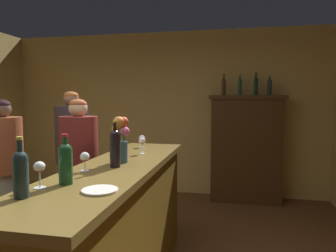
{
  "coord_description": "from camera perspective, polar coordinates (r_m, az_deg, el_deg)",
  "views": [
    {
      "loc": [
        1.15,
        -1.9,
        1.55
      ],
      "look_at": [
        0.58,
        0.81,
        1.33
      ],
      "focal_mm": 33.12,
      "sensor_mm": 36.0,
      "label": 1
    }
  ],
  "objects": [
    {
      "name": "wine_bottle_malbec",
      "position": [
        1.86,
        -18.35,
        -6.18
      ],
      "size": [
        0.08,
        0.08,
        0.29
      ],
      "color": "#173F1F",
      "rests_on": "bar_counter"
    },
    {
      "name": "display_bottle_center",
      "position": [
        4.88,
        15.86,
        7.24
      ],
      "size": [
        0.06,
        0.06,
        0.34
      ],
      "color": "#163323",
      "rests_on": "display_cabinet"
    },
    {
      "name": "display_bottle_midright",
      "position": [
        4.89,
        18.17,
        6.99
      ],
      "size": [
        0.07,
        0.07,
        0.3
      ],
      "color": "#222E35",
      "rests_on": "display_cabinet"
    },
    {
      "name": "patron_by_cabinet",
      "position": [
        3.7,
        -27.95,
        -6.85
      ],
      "size": [
        0.39,
        0.39,
        1.56
      ],
      "rotation": [
        0.0,
        0.0,
        -0.31
      ],
      "color": "gray",
      "rests_on": "ground"
    },
    {
      "name": "wine_glass_mid",
      "position": [
        2.78,
        -4.8,
        -2.92
      ],
      "size": [
        0.06,
        0.06,
        0.15
      ],
      "color": "white",
      "rests_on": "bar_counter"
    },
    {
      "name": "patron_tall",
      "position": [
        3.2,
        -15.97,
        -8.12
      ],
      "size": [
        0.37,
        0.37,
        1.57
      ],
      "rotation": [
        0.0,
        0.0,
        -0.65
      ],
      "color": "maroon",
      "rests_on": "ground"
    },
    {
      "name": "wine_glass_rear",
      "position": [
        3.18,
        -4.82,
        -2.33
      ],
      "size": [
        0.06,
        0.06,
        0.12
      ],
      "color": "white",
      "rests_on": "bar_counter"
    },
    {
      "name": "display_cabinet",
      "position": [
        4.91,
        14.17,
        -3.67
      ],
      "size": [
        1.13,
        0.41,
        1.64
      ],
      "color": "#442911",
      "rests_on": "ground"
    },
    {
      "name": "wine_bottle_syrah",
      "position": [
        1.68,
        -25.49,
        -7.57
      ],
      "size": [
        0.07,
        0.07,
        0.3
      ],
      "color": "#1D2E30",
      "rests_on": "bar_counter"
    },
    {
      "name": "wall_back",
      "position": [
        5.29,
        -0.81,
        2.4
      ],
      "size": [
        5.42,
        0.12,
        2.69
      ],
      "primitive_type": "cube",
      "color": "tan",
      "rests_on": "ground"
    },
    {
      "name": "display_bottle_left",
      "position": [
        4.87,
        10.22,
        7.27
      ],
      "size": [
        0.06,
        0.06,
        0.34
      ],
      "color": "#4B271B",
      "rests_on": "display_cabinet"
    },
    {
      "name": "flower_arrangement",
      "position": [
        2.4,
        -8.69,
        -2.33
      ],
      "size": [
        0.12,
        0.15,
        0.36
      ],
      "color": "#344F61",
      "rests_on": "bar_counter"
    },
    {
      "name": "wine_glass_front",
      "position": [
        1.83,
        -22.59,
        -7.28
      ],
      "size": [
        0.07,
        0.07,
        0.15
      ],
      "color": "white",
      "rests_on": "bar_counter"
    },
    {
      "name": "cheese_plate",
      "position": [
        1.7,
        -12.43,
        -11.48
      ],
      "size": [
        0.19,
        0.19,
        0.01
      ],
      "primitive_type": "cylinder",
      "color": "white",
      "rests_on": "bar_counter"
    },
    {
      "name": "patron_in_navy",
      "position": [
        3.74,
        -17.16,
        -5.55
      ],
      "size": [
        0.37,
        0.37,
        1.66
      ],
      "rotation": [
        0.0,
        0.0,
        -1.09
      ],
      "color": "maroon",
      "rests_on": "ground"
    },
    {
      "name": "wine_glass_spare",
      "position": [
        2.18,
        -15.07,
        -5.72
      ],
      "size": [
        0.06,
        0.06,
        0.13
      ],
      "color": "white",
      "rests_on": "bar_counter"
    },
    {
      "name": "wine_bottle_pinot",
      "position": [
        2.24,
        -9.74,
        -3.76
      ],
      "size": [
        0.07,
        0.07,
        0.34
      ],
      "color": "black",
      "rests_on": "bar_counter"
    },
    {
      "name": "display_bottle_midleft",
      "position": [
        4.87,
        13.08,
        7.22
      ],
      "size": [
        0.06,
        0.06,
        0.32
      ],
      "color": "#294931",
      "rests_on": "display_cabinet"
    },
    {
      "name": "bar_counter",
      "position": [
        2.5,
        -9.27,
        -19.21
      ],
      "size": [
        0.58,
        2.36,
        1.08
      ],
      "color": "brown",
      "rests_on": "ground"
    }
  ]
}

